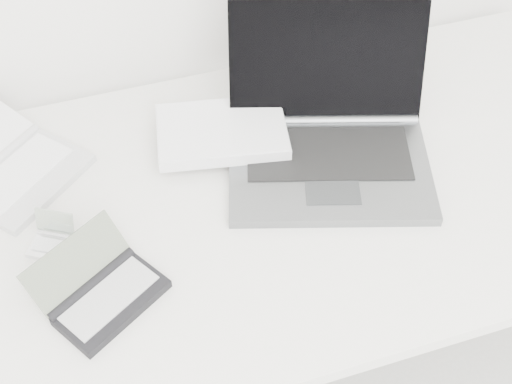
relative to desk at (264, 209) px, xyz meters
name	(u,v)px	position (x,y,z in m)	size (l,w,h in m)	color
desk	(264,209)	(0.00, 0.00, 0.00)	(1.60, 0.80, 0.73)	white
laptop_large	(300,136)	(0.11, 0.09, 0.09)	(0.59, 0.48, 0.26)	slate
netbook_open_white	(9,168)	(-0.47, 0.21, 0.06)	(0.38, 0.38, 0.06)	silver
pda_silver	(52,240)	(-0.41, 0.00, 0.06)	(0.10, 0.10, 0.06)	white
palmtop_charcoal	(102,292)	(-0.34, -0.14, 0.07)	(0.25, 0.24, 0.09)	black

